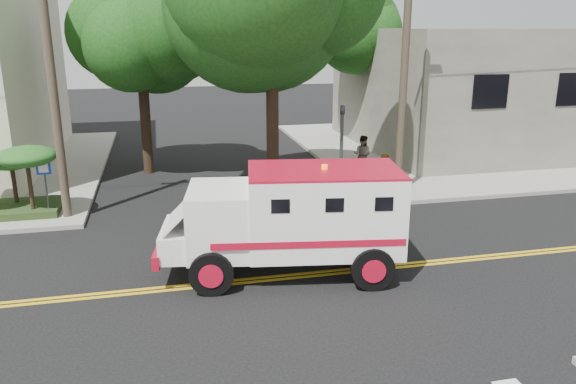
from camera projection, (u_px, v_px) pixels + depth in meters
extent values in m
plane|color=black|center=(266.00, 279.00, 14.35)|extent=(100.00, 100.00, 0.00)
cube|color=gray|center=(467.00, 147.00, 29.87)|extent=(17.00, 17.00, 0.15)
cube|color=#615E53|center=(493.00, 87.00, 29.79)|extent=(14.00, 12.00, 6.00)
cylinder|color=#382D23|center=(52.00, 84.00, 17.49)|extent=(0.28, 0.28, 9.00)
cylinder|color=#382D23|center=(404.00, 76.00, 20.24)|extent=(0.28, 0.28, 9.00)
cylinder|color=black|center=(272.00, 107.00, 19.77)|extent=(0.44, 0.44, 7.00)
sphere|color=#103A11|center=(272.00, 2.00, 18.78)|extent=(5.32, 5.32, 5.32)
cylinder|color=black|center=(145.00, 109.00, 24.14)|extent=(0.44, 0.44, 5.60)
sphere|color=#103A11|center=(140.00, 42.00, 23.35)|extent=(3.92, 3.92, 3.92)
sphere|color=#103A11|center=(160.00, 32.00, 22.89)|extent=(3.36, 3.36, 3.36)
cylinder|color=black|center=(364.00, 89.00, 30.31)|extent=(0.44, 0.44, 5.95)
sphere|color=#103A11|center=(366.00, 32.00, 29.47)|extent=(4.20, 4.20, 4.20)
sphere|color=#103A11|center=(387.00, 23.00, 28.98)|extent=(3.60, 3.60, 3.60)
cylinder|color=#3F3F42|center=(341.00, 156.00, 19.90)|extent=(0.12, 0.12, 3.60)
imported|color=#3F3F42|center=(342.00, 118.00, 19.52)|extent=(0.15, 0.18, 0.90)
cylinder|color=#3F3F42|center=(47.00, 191.00, 18.53)|extent=(0.06, 0.06, 2.00)
cube|color=#0C33A5|center=(43.00, 168.00, 18.25)|extent=(0.45, 0.03, 0.45)
cube|color=#1E3314|center=(11.00, 209.00, 19.02)|extent=(3.20, 2.00, 0.24)
cylinder|color=black|center=(14.00, 183.00, 19.19)|extent=(0.14, 0.14, 1.36)
ellipsoid|color=#1F4C17|center=(11.00, 161.00, 18.97)|extent=(1.55, 1.55, 0.54)
cylinder|color=black|center=(30.00, 184.00, 18.45)|extent=(0.14, 0.14, 1.68)
ellipsoid|color=#1F4C17|center=(26.00, 156.00, 18.19)|extent=(1.91, 1.91, 0.66)
cube|color=white|center=(324.00, 210.00, 14.31)|extent=(4.11, 2.81, 2.05)
cube|color=white|center=(220.00, 220.00, 14.19)|extent=(1.88, 2.37, 1.66)
cube|color=black|center=(189.00, 204.00, 14.01)|extent=(0.32, 1.65, 0.68)
cube|color=white|center=(180.00, 239.00, 14.25)|extent=(1.17, 2.07, 0.68)
cube|color=#AE0D24|center=(162.00, 248.00, 14.29)|extent=(0.50, 2.10, 0.34)
cube|color=#AE0D24|center=(325.00, 170.00, 14.01)|extent=(4.11, 2.81, 0.06)
cylinder|color=black|center=(211.00, 274.00, 13.40)|extent=(1.11, 0.48, 1.07)
cylinder|color=black|center=(216.00, 240.00, 15.50)|extent=(1.11, 0.48, 1.07)
cylinder|color=black|center=(373.00, 269.00, 13.67)|extent=(1.11, 0.48, 1.07)
cylinder|color=black|center=(356.00, 237.00, 15.76)|extent=(1.11, 0.48, 1.07)
imported|color=gray|center=(383.00, 175.00, 20.69)|extent=(0.70, 0.66, 1.61)
imported|color=gray|center=(362.00, 155.00, 23.92)|extent=(1.02, 1.00, 1.66)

